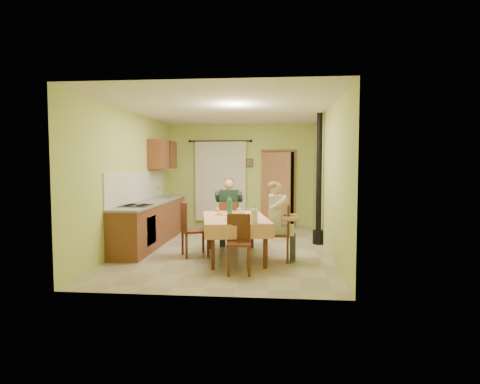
# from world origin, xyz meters

# --- Properties ---
(floor) EXTENTS (4.00, 6.00, 0.01)m
(floor) POSITION_xyz_m (0.00, 0.00, 0.00)
(floor) COLOR tan
(floor) RESTS_ON ground
(room_shell) EXTENTS (4.04, 6.04, 2.82)m
(room_shell) POSITION_xyz_m (0.00, 0.00, 1.82)
(room_shell) COLOR #C1D26C
(room_shell) RESTS_ON ground
(kitchen_run) EXTENTS (0.64, 3.64, 1.56)m
(kitchen_run) POSITION_xyz_m (-1.71, 0.40, 0.48)
(kitchen_run) COLOR brown
(kitchen_run) RESTS_ON ground
(upper_cabinets) EXTENTS (0.35, 1.40, 0.70)m
(upper_cabinets) POSITION_xyz_m (-1.82, 1.70, 1.95)
(upper_cabinets) COLOR brown
(upper_cabinets) RESTS_ON room_shell
(curtain) EXTENTS (1.70, 0.07, 2.22)m
(curtain) POSITION_xyz_m (-0.55, 2.90, 1.26)
(curtain) COLOR black
(curtain) RESTS_ON ground
(doorway) EXTENTS (0.96, 0.44, 2.15)m
(doorway) POSITION_xyz_m (1.03, 2.88, 1.05)
(doorway) COLOR black
(doorway) RESTS_ON ground
(dining_table) EXTENTS (1.48, 2.08, 0.76)m
(dining_table) POSITION_xyz_m (0.24, -0.82, 0.38)
(dining_table) COLOR #ECA17B
(dining_table) RESTS_ON ground
(tableware) EXTENTS (0.87, 1.58, 0.33)m
(tableware) POSITION_xyz_m (0.27, -0.91, 0.83)
(tableware) COLOR white
(tableware) RESTS_ON dining_table
(chair_far) EXTENTS (0.39, 0.39, 0.93)m
(chair_far) POSITION_xyz_m (0.00, 0.25, 0.29)
(chair_far) COLOR #542617
(chair_far) RESTS_ON ground
(chair_near) EXTENTS (0.41, 0.41, 0.93)m
(chair_near) POSITION_xyz_m (0.41, -1.89, 0.29)
(chair_near) COLOR #542617
(chair_near) RESTS_ON ground
(chair_right) EXTENTS (0.46, 0.46, 1.01)m
(chair_right) POSITION_xyz_m (1.03, -0.99, 0.29)
(chair_right) COLOR #542617
(chair_right) RESTS_ON ground
(chair_left) EXTENTS (0.61, 0.61, 1.03)m
(chair_left) POSITION_xyz_m (-0.53, -0.76, 0.29)
(chair_left) COLOR #542617
(chair_left) RESTS_ON ground
(man_far) EXTENTS (0.59, 0.47, 1.39)m
(man_far) POSITION_xyz_m (0.00, 0.26, 0.88)
(man_far) COLOR #192D23
(man_far) RESTS_ON chair_far
(man_right) EXTENTS (0.47, 0.59, 1.39)m
(man_right) POSITION_xyz_m (1.01, -0.99, 0.88)
(man_right) COLOR silver
(man_right) RESTS_ON chair_right
(stove_flue) EXTENTS (0.24, 0.24, 2.80)m
(stove_flue) POSITION_xyz_m (1.90, 0.60, 1.02)
(stove_flue) COLOR black
(stove_flue) RESTS_ON ground
(picture_back) EXTENTS (0.19, 0.03, 0.23)m
(picture_back) POSITION_xyz_m (0.25, 2.97, 1.75)
(picture_back) COLOR black
(picture_back) RESTS_ON room_shell
(picture_right) EXTENTS (0.03, 0.31, 0.21)m
(picture_right) POSITION_xyz_m (1.97, 1.20, 1.85)
(picture_right) COLOR brown
(picture_right) RESTS_ON room_shell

